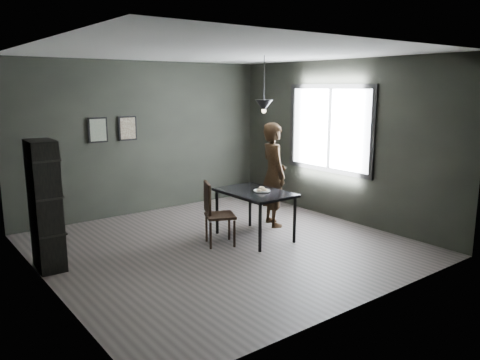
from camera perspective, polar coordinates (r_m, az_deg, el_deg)
ground at (r=7.08m, az=-2.02°, el=-7.96°), size 5.00×5.00×0.00m
back_wall at (r=8.89m, az=-11.50°, el=5.05°), size 5.00×0.10×2.80m
ceiling at (r=6.70m, az=-2.20°, el=15.27°), size 5.00×5.00×0.02m
window_assembly at (r=8.52m, az=10.85°, el=6.16°), size 0.04×1.96×1.56m
cafe_table at (r=7.24m, az=1.81°, el=-1.99°), size 0.80×1.20×0.75m
white_plate at (r=7.20m, az=2.67°, el=-1.38°), size 0.23×0.23×0.01m
donut_pile at (r=7.19m, az=2.67°, el=-1.12°), size 0.17×0.12×0.07m
woman at (r=7.91m, az=4.11°, el=0.67°), size 0.61×0.74×1.76m
wood_chair at (r=6.96m, az=-3.14°, el=-3.61°), size 0.55×0.55×0.96m
shelf_unit at (r=6.49m, az=-22.66°, el=-2.89°), size 0.35×0.58×1.69m
pendant_lamp at (r=7.29m, az=2.92°, el=9.05°), size 0.28×0.28×0.86m
framed_print_left at (r=8.49m, az=-16.95°, el=5.85°), size 0.34×0.04×0.44m
framed_print_right at (r=8.70m, az=-13.54°, el=6.15°), size 0.34×0.04×0.44m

